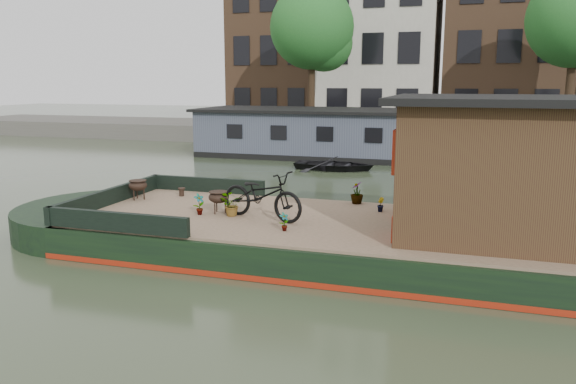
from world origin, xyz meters
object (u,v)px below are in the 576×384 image
(cabin, at_px, (505,166))
(bicycle, at_px, (262,195))
(potted_plant_a, at_px, (199,204))
(brazier_rear, at_px, (138,190))
(dinghy, at_px, (334,161))
(brazier_front, at_px, (219,202))

(cabin, xyz_separation_m, bicycle, (-4.43, -0.26, -0.74))
(bicycle, relative_size, potted_plant_a, 4.21)
(brazier_rear, bearing_deg, dinghy, 76.27)
(cabin, height_order, dinghy, cabin)
(cabin, distance_m, dinghy, 11.78)
(brazier_front, bearing_deg, potted_plant_a, -140.06)
(brazier_rear, distance_m, dinghy, 10.03)
(bicycle, xyz_separation_m, brazier_front, (-1.03, 0.21, -0.26))
(brazier_front, xyz_separation_m, brazier_rear, (-2.32, 0.67, -0.00))
(potted_plant_a, distance_m, dinghy, 10.68)
(bicycle, distance_m, potted_plant_a, 1.38)
(brazier_rear, xyz_separation_m, dinghy, (2.38, 9.73, -0.56))
(cabin, relative_size, dinghy, 1.32)
(cabin, xyz_separation_m, brazier_front, (-5.46, -0.05, -1.00))
(dinghy, bearing_deg, potted_plant_a, 178.64)
(bicycle, height_order, dinghy, bicycle)
(cabin, height_order, brazier_front, cabin)
(cabin, height_order, potted_plant_a, cabin)
(bicycle, relative_size, brazier_front, 4.06)
(potted_plant_a, bearing_deg, cabin, 3.14)
(potted_plant_a, distance_m, brazier_front, 0.41)
(cabin, relative_size, brazier_front, 8.82)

